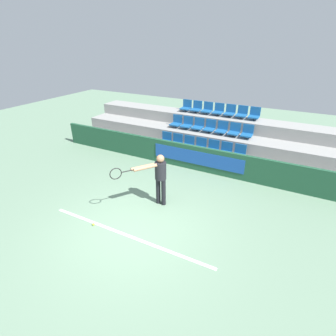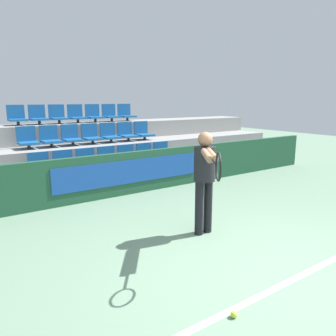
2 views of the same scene
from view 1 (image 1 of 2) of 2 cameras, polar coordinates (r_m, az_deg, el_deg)
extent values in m
plane|color=slate|center=(6.95, -7.58, -12.95)|extent=(30.00, 30.00, 0.00)
cube|color=white|center=(6.78, -8.98, -14.24)|extent=(4.64, 0.08, 0.01)
cube|color=#1E4C33|center=(9.64, 5.40, 2.31)|extent=(11.97, 0.12, 0.92)
cube|color=#19479E|center=(9.50, 6.29, 2.19)|extent=(3.42, 0.02, 0.51)
cube|color=gray|center=(10.23, 6.61, 2.32)|extent=(11.57, 1.00, 0.46)
cube|color=gray|center=(11.01, 8.60, 5.31)|extent=(11.57, 1.00, 0.93)
cube|color=gray|center=(11.84, 10.35, 7.88)|extent=(11.57, 1.00, 1.39)
cylinder|color=#333333|center=(10.74, -0.75, 5.35)|extent=(0.07, 0.07, 0.11)
cube|color=#195693|center=(10.71, -0.75, 5.74)|extent=(0.42, 0.45, 0.05)
cube|color=#195693|center=(10.81, -0.24, 7.05)|extent=(0.42, 0.04, 0.34)
cylinder|color=#333333|center=(10.52, 1.68, 4.89)|extent=(0.07, 0.07, 0.11)
cube|color=#195693|center=(10.50, 1.68, 5.29)|extent=(0.42, 0.45, 0.05)
cube|color=#195693|center=(10.60, 2.19, 6.63)|extent=(0.42, 0.04, 0.34)
cylinder|color=#333333|center=(10.33, 4.19, 4.40)|extent=(0.07, 0.07, 0.11)
cube|color=#195693|center=(10.30, 4.21, 4.81)|extent=(0.42, 0.45, 0.05)
cube|color=#195693|center=(10.41, 4.70, 6.17)|extent=(0.42, 0.04, 0.34)
cylinder|color=#333333|center=(10.16, 6.79, 3.89)|extent=(0.07, 0.07, 0.11)
cube|color=#195693|center=(10.13, 6.82, 4.30)|extent=(0.42, 0.45, 0.05)
cube|color=#195693|center=(10.24, 7.30, 5.69)|extent=(0.42, 0.04, 0.34)
cylinder|color=#333333|center=(10.01, 9.48, 3.35)|extent=(0.07, 0.07, 0.11)
cube|color=#195693|center=(9.98, 9.51, 3.76)|extent=(0.42, 0.45, 0.05)
cube|color=#195693|center=(10.09, 9.97, 5.18)|extent=(0.42, 0.04, 0.34)
cylinder|color=#333333|center=(9.88, 12.23, 2.79)|extent=(0.07, 0.07, 0.11)
cube|color=#195693|center=(9.85, 12.28, 3.21)|extent=(0.42, 0.45, 0.05)
cube|color=#195693|center=(9.96, 12.72, 4.64)|extent=(0.42, 0.04, 0.34)
cylinder|color=#333333|center=(9.78, 15.05, 2.21)|extent=(0.07, 0.07, 0.11)
cube|color=#195693|center=(9.75, 15.10, 2.63)|extent=(0.42, 0.45, 0.05)
cube|color=#195693|center=(9.86, 15.52, 4.09)|extent=(0.42, 0.04, 0.34)
cylinder|color=#333333|center=(11.43, 1.65, 9.13)|extent=(0.07, 0.07, 0.11)
cube|color=#195693|center=(11.41, 1.66, 9.50)|extent=(0.42, 0.45, 0.05)
cube|color=#195693|center=(11.53, 2.13, 10.69)|extent=(0.42, 0.04, 0.34)
cylinder|color=#333333|center=(11.23, 3.99, 8.76)|extent=(0.07, 0.07, 0.11)
cube|color=#195693|center=(11.21, 4.00, 9.14)|extent=(0.42, 0.45, 0.05)
cube|color=#195693|center=(11.33, 4.46, 10.35)|extent=(0.42, 0.04, 0.34)
cylinder|color=#333333|center=(11.05, 6.40, 8.36)|extent=(0.07, 0.07, 0.11)
cube|color=#195693|center=(11.02, 6.42, 8.74)|extent=(0.42, 0.45, 0.05)
cube|color=#195693|center=(11.15, 6.87, 9.97)|extent=(0.42, 0.04, 0.34)
cylinder|color=#333333|center=(10.89, 8.88, 7.93)|extent=(0.07, 0.07, 0.11)
cube|color=#195693|center=(10.86, 8.91, 8.32)|extent=(0.42, 0.45, 0.05)
cube|color=#195693|center=(10.99, 9.34, 9.57)|extent=(0.42, 0.04, 0.34)
cylinder|color=#333333|center=(10.75, 11.42, 7.47)|extent=(0.07, 0.07, 0.11)
cube|color=#195693|center=(10.72, 11.46, 7.86)|extent=(0.42, 0.45, 0.05)
cube|color=#195693|center=(10.85, 11.88, 9.14)|extent=(0.42, 0.04, 0.34)
cylinder|color=#333333|center=(10.63, 14.02, 6.99)|extent=(0.07, 0.07, 0.11)
cube|color=#195693|center=(10.60, 14.07, 7.38)|extent=(0.42, 0.45, 0.05)
cube|color=#195693|center=(10.74, 14.47, 8.67)|extent=(0.42, 0.04, 0.34)
cylinder|color=#333333|center=(10.53, 16.67, 6.48)|extent=(0.07, 0.07, 0.11)
cube|color=#195693|center=(10.51, 16.73, 6.88)|extent=(0.42, 0.45, 0.05)
cube|color=#195693|center=(10.64, 17.10, 8.18)|extent=(0.42, 0.04, 0.34)
cylinder|color=#333333|center=(12.18, 3.81, 12.45)|extent=(0.07, 0.07, 0.11)
cube|color=#195693|center=(12.16, 3.82, 12.80)|extent=(0.42, 0.45, 0.05)
cube|color=#195693|center=(12.30, 4.25, 13.88)|extent=(0.42, 0.04, 0.34)
cylinder|color=#333333|center=(11.99, 6.06, 12.14)|extent=(0.07, 0.07, 0.11)
cube|color=#195693|center=(11.97, 6.07, 12.50)|extent=(0.42, 0.45, 0.05)
cube|color=#195693|center=(12.12, 6.49, 13.59)|extent=(0.42, 0.04, 0.34)
cylinder|color=#333333|center=(11.82, 8.36, 11.80)|extent=(0.07, 0.07, 0.11)
cube|color=#195693|center=(11.80, 8.39, 12.16)|extent=(0.42, 0.45, 0.05)
cube|color=#195693|center=(11.95, 8.80, 13.27)|extent=(0.42, 0.04, 0.34)
cylinder|color=#333333|center=(11.67, 10.73, 11.43)|extent=(0.07, 0.07, 0.11)
cube|color=#195693|center=(11.65, 10.76, 11.80)|extent=(0.42, 0.45, 0.05)
cube|color=#195693|center=(11.80, 11.15, 12.93)|extent=(0.42, 0.04, 0.34)
cylinder|color=#333333|center=(11.54, 13.14, 11.03)|extent=(0.07, 0.07, 0.11)
cube|color=#195693|center=(11.52, 13.18, 11.41)|extent=(0.42, 0.45, 0.05)
cube|color=#195693|center=(11.67, 13.56, 12.55)|extent=(0.42, 0.04, 0.34)
cylinder|color=#333333|center=(11.43, 15.60, 10.61)|extent=(0.07, 0.07, 0.11)
cube|color=#195693|center=(11.41, 15.65, 10.99)|extent=(0.42, 0.45, 0.05)
cube|color=#195693|center=(11.56, 16.01, 12.14)|extent=(0.42, 0.04, 0.34)
cylinder|color=#333333|center=(11.35, 18.09, 10.16)|extent=(0.07, 0.07, 0.11)
cube|color=#195693|center=(11.33, 18.15, 10.54)|extent=(0.42, 0.45, 0.05)
cube|color=#195693|center=(11.47, 18.49, 11.70)|extent=(0.42, 0.04, 0.34)
cylinder|color=black|center=(7.62, -2.14, -4.94)|extent=(0.13, 0.13, 0.83)
cylinder|color=black|center=(7.55, -0.98, -5.27)|extent=(0.13, 0.13, 0.83)
cylinder|color=black|center=(7.26, -1.63, -0.57)|extent=(0.32, 0.32, 0.51)
sphere|color=#9E7051|center=(7.10, -1.67, 2.06)|extent=(0.22, 0.22, 0.22)
cylinder|color=#9E7051|center=(7.00, -5.55, 0.23)|extent=(0.45, 0.60, 0.09)
cylinder|color=#9E7051|center=(6.96, -4.94, 0.08)|extent=(0.45, 0.60, 0.09)
cylinder|color=black|center=(6.83, -8.94, -0.69)|extent=(0.19, 0.26, 0.03)
torus|color=black|center=(6.75, -11.32, -1.23)|extent=(0.20, 0.28, 0.32)
sphere|color=#CCDB33|center=(7.24, -15.90, -11.70)|extent=(0.07, 0.07, 0.07)
camera|label=2|loc=(7.04, -41.47, -0.08)|focal=35.00mm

